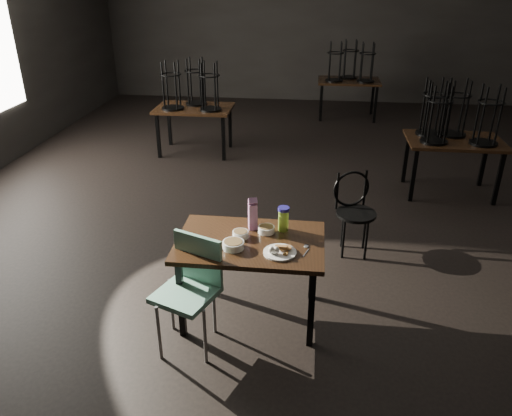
# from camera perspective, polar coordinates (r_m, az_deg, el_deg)

# --- Properties ---
(room) EXTENTS (12.00, 12.04, 3.22)m
(room) POSITION_cam_1_polar(r_m,az_deg,el_deg) (5.46, 10.30, 21.03)
(room) COLOR black
(room) RESTS_ON ground
(main_table) EXTENTS (1.20, 0.80, 0.75)m
(main_table) POSITION_cam_1_polar(r_m,az_deg,el_deg) (4.10, -0.66, -4.67)
(main_table) COLOR black
(main_table) RESTS_ON ground
(plate_left) EXTENTS (0.22, 0.22, 0.07)m
(plate_left) POSITION_cam_1_polar(r_m,az_deg,el_deg) (3.98, -5.57, -4.21)
(plate_left) COLOR white
(plate_left) RESTS_ON main_table
(plate_right) EXTENTS (0.26, 0.26, 0.08)m
(plate_right) POSITION_cam_1_polar(r_m,az_deg,el_deg) (3.87, 2.71, -4.92)
(plate_right) COLOR white
(plate_right) RESTS_ON main_table
(bowl_near) EXTENTS (0.13, 0.13, 0.05)m
(bowl_near) POSITION_cam_1_polar(r_m,az_deg,el_deg) (4.10, -1.78, -2.97)
(bowl_near) COLOR white
(bowl_near) RESTS_ON main_table
(bowl_far) EXTENTS (0.14, 0.14, 0.05)m
(bowl_far) POSITION_cam_1_polar(r_m,az_deg,el_deg) (4.16, 1.18, -2.45)
(bowl_far) COLOR white
(bowl_far) RESTS_ON main_table
(bowl_big) EXTENTS (0.17, 0.17, 0.06)m
(bowl_big) POSITION_cam_1_polar(r_m,az_deg,el_deg) (3.94, -2.61, -4.20)
(bowl_big) COLOR white
(bowl_big) RESTS_ON main_table
(juice_carton) EXTENTS (0.09, 0.09, 0.29)m
(juice_carton) POSITION_cam_1_polar(r_m,az_deg,el_deg) (4.18, -0.37, -0.74)
(juice_carton) COLOR #8C1971
(juice_carton) RESTS_ON main_table
(water_bottle) EXTENTS (0.11, 0.11, 0.21)m
(water_bottle) POSITION_cam_1_polar(r_m,az_deg,el_deg) (4.17, 3.15, -1.21)
(water_bottle) COLOR #A5D43E
(water_bottle) RESTS_ON main_table
(spoon) EXTENTS (0.05, 0.19, 0.01)m
(spoon) POSITION_cam_1_polar(r_m,az_deg,el_deg) (3.98, 5.77, -4.45)
(spoon) COLOR silver
(spoon) RESTS_ON main_table
(bentwood_chair) EXTENTS (0.46, 0.45, 0.87)m
(bentwood_chair) POSITION_cam_1_polar(r_m,az_deg,el_deg) (5.27, 11.14, 0.18)
(bentwood_chair) COLOR black
(bentwood_chair) RESTS_ON ground
(school_chair) EXTENTS (0.55, 0.55, 0.91)m
(school_chair) POSITION_cam_1_polar(r_m,az_deg,el_deg) (3.93, -7.48, -8.51)
(school_chair) COLOR #6EAC94
(school_chair) RESTS_ON ground
(bg_table_left) EXTENTS (1.20, 0.80, 1.48)m
(bg_table_left) POSITION_cam_1_polar(r_m,az_deg,el_deg) (8.09, -7.14, 11.54)
(bg_table_left) COLOR black
(bg_table_left) RESTS_ON ground
(bg_table_right) EXTENTS (1.20, 0.80, 1.48)m
(bg_table_right) POSITION_cam_1_polar(r_m,az_deg,el_deg) (6.95, 21.61, 7.71)
(bg_table_right) COLOR black
(bg_table_right) RESTS_ON ground
(bg_table_far) EXTENTS (1.20, 0.80, 1.48)m
(bg_table_far) POSITION_cam_1_polar(r_m,az_deg,el_deg) (10.24, 10.60, 14.33)
(bg_table_far) COLOR black
(bg_table_far) RESTS_ON ground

